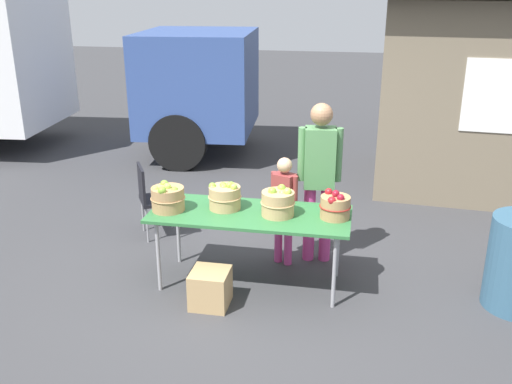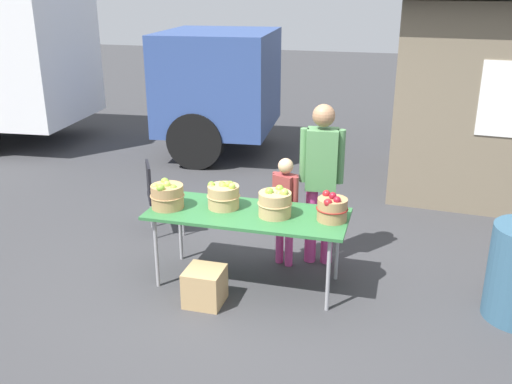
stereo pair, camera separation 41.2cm
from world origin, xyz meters
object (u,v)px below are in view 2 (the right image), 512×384
at_px(vendor_adult, 321,173).
at_px(child_customer, 285,203).
at_px(apple_basket_green_2, 275,203).
at_px(folding_chair, 159,192).
at_px(produce_crate, 205,286).
at_px(box_truck, 22,61).
at_px(market_table, 248,217).
at_px(apple_basket_red_0, 332,208).
at_px(apple_basket_green_1, 223,196).
at_px(apple_basket_green_0, 167,196).

height_order(vendor_adult, child_customer, vendor_adult).
height_order(apple_basket_green_2, vendor_adult, vendor_adult).
xyz_separation_m(child_customer, folding_chair, (-1.59, 0.41, -0.18)).
bearing_deg(child_customer, produce_crate, 83.20).
bearing_deg(box_truck, market_table, -41.85).
distance_m(market_table, vendor_adult, 0.92).
height_order(apple_basket_red_0, child_customer, child_customer).
xyz_separation_m(apple_basket_green_1, box_truck, (-5.07, 3.96, 0.62)).
distance_m(market_table, apple_basket_red_0, 0.81).
distance_m(child_customer, box_truck, 6.66).
xyz_separation_m(apple_basket_green_2, box_truck, (-5.60, 4.03, 0.61)).
bearing_deg(market_table, apple_basket_green_0, -174.09).
height_order(apple_basket_green_0, produce_crate, apple_basket_green_0).
bearing_deg(market_table, produce_crate, -120.59).
height_order(apple_basket_green_1, vendor_adult, vendor_adult).
bearing_deg(apple_basket_red_0, market_table, -178.14).
bearing_deg(apple_basket_red_0, folding_chair, 157.78).
height_order(apple_basket_green_0, box_truck, box_truck).
height_order(market_table, apple_basket_red_0, apple_basket_red_0).
distance_m(market_table, child_customer, 0.55).
height_order(apple_basket_green_2, child_customer, child_customer).
bearing_deg(apple_basket_green_2, vendor_adult, 63.15).
xyz_separation_m(child_customer, box_truck, (-5.59, 3.54, 0.80)).
xyz_separation_m(apple_basket_green_0, vendor_adult, (1.38, 0.72, 0.12)).
distance_m(market_table, folding_chair, 1.62).
bearing_deg(apple_basket_red_0, produce_crate, -155.11).
xyz_separation_m(vendor_adult, folding_chair, (-1.92, 0.26, -0.49)).
height_order(folding_chair, produce_crate, folding_chair).
xyz_separation_m(apple_basket_red_0, child_customer, (-0.54, 0.46, -0.18)).
xyz_separation_m(apple_basket_green_1, vendor_adult, (0.85, 0.57, 0.12)).
xyz_separation_m(apple_basket_red_0, box_truck, (-6.12, 4.00, 0.62)).
distance_m(apple_basket_red_0, folding_chair, 2.32).
bearing_deg(produce_crate, vendor_adult, 51.75).
height_order(box_truck, folding_chair, box_truck).
bearing_deg(apple_basket_green_2, child_customer, 91.46).
bearing_deg(apple_basket_green_1, apple_basket_green_2, -7.59).
distance_m(market_table, box_truck, 6.73).
relative_size(apple_basket_green_1, child_customer, 0.28).
bearing_deg(market_table, child_customer, 62.34).
bearing_deg(market_table, apple_basket_green_2, -1.68).
xyz_separation_m(apple_basket_green_1, folding_chair, (-1.07, 0.83, -0.36)).
relative_size(apple_basket_red_0, vendor_adult, 0.17).
bearing_deg(vendor_adult, folding_chair, -13.62).
bearing_deg(produce_crate, apple_basket_green_0, 142.25).
bearing_deg(produce_crate, apple_basket_green_1, 87.98).
distance_m(apple_basket_green_2, child_customer, 0.53).
xyz_separation_m(apple_basket_green_0, child_customer, (1.04, 0.57, -0.19)).
xyz_separation_m(apple_basket_green_0, folding_chair, (-0.55, 0.97, -0.37)).
bearing_deg(apple_basket_green_1, apple_basket_green_0, -164.66).
bearing_deg(apple_basket_green_1, produce_crate, -92.02).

